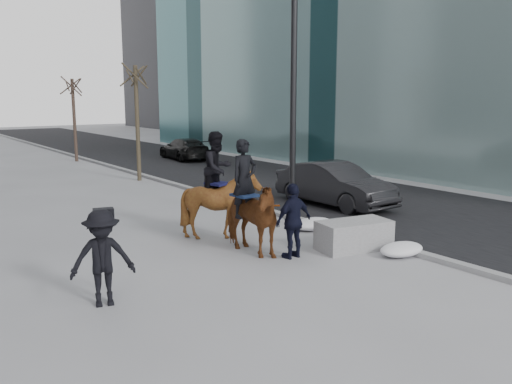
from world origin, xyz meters
TOP-DOWN VIEW (x-y plane):
  - ground at (0.00, 0.00)m, footprint 120.00×120.00m
  - road at (7.00, 10.00)m, footprint 8.00×90.00m
  - curb at (3.00, 10.00)m, footprint 0.25×90.00m
  - planter at (2.18, 0.12)m, footprint 1.91×1.20m
  - car_near at (5.52, 4.26)m, footprint 1.68×4.53m
  - car_far at (7.82, 19.21)m, footprint 2.16×4.47m
  - tree_near at (2.40, 13.33)m, footprint 1.20×1.20m
  - tree_far at (2.40, 21.99)m, footprint 1.20×1.20m
  - mounted_left at (-0.15, 1.34)m, footprint 1.09×2.16m
  - mounted_right at (0.11, 2.96)m, footprint 1.84×1.98m
  - feeder at (0.52, 0.45)m, footprint 1.05×0.89m
  - camera_crew at (-4.08, 0.22)m, footprint 1.27×0.93m
  - lamppost at (2.60, 3.13)m, footprint 0.25×1.67m
  - snow_piles at (2.70, 0.74)m, footprint 1.27×3.89m

SIDE VIEW (x-z plane):
  - ground at x=0.00m, z-range 0.00..0.00m
  - road at x=7.00m, z-range 0.00..0.01m
  - curb at x=3.00m, z-range 0.00..0.12m
  - snow_piles at x=2.70m, z-range 0.00..0.32m
  - planter at x=2.18m, z-range 0.00..0.71m
  - car_far at x=7.82m, z-range 0.00..1.26m
  - car_near at x=5.52m, z-range 0.00..1.48m
  - feeder at x=0.52m, z-range 0.00..1.76m
  - camera_crew at x=-4.08m, z-range 0.01..1.76m
  - mounted_left at x=-0.15m, z-range -0.35..2.38m
  - mounted_right at x=0.11m, z-range -0.28..2.53m
  - tree_far at x=2.40m, z-range 0.00..5.13m
  - tree_near at x=2.40m, z-range 0.00..5.54m
  - lamppost at x=2.60m, z-range 0.45..9.54m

